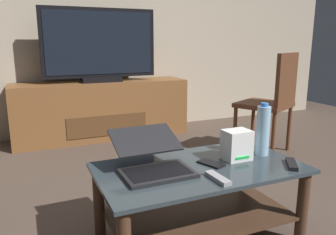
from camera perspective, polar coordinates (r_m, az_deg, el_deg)
The scene contains 12 objects.
ground_plane at distance 1.99m, azimuth 6.22°, elevation -18.77°, with size 7.68×7.68×0.00m, color #4C3D33.
back_wall at distance 4.01m, azimuth -11.71°, elevation 17.70°, with size 6.40×0.12×2.80m, color #B2A38C.
coffee_table at distance 1.79m, azimuth 5.40°, elevation -12.34°, with size 1.05×0.58×0.42m.
media_cabinet at distance 3.74m, azimuth -11.19°, elevation 1.30°, with size 1.87×0.47×0.62m.
television at distance 3.64m, azimuth -11.58°, elevation 11.80°, with size 1.20×0.20×0.77m.
dining_chair at distance 3.24m, azimuth 17.53°, elevation 3.17°, with size 0.59×0.59×0.95m.
laptop at distance 1.66m, azimuth -2.74°, elevation -7.07°, with size 0.35×0.40×0.18m.
router_box at distance 1.84m, azimuth 11.70°, elevation -4.63°, with size 0.14×0.12×0.16m.
water_bottle_near at distance 1.93m, azimuth 15.95°, elevation -2.14°, with size 0.07×0.07×0.30m.
cell_phone at distance 1.77m, azimuth 7.48°, elevation -7.81°, with size 0.07×0.14×0.01m, color black.
tv_remote at distance 1.58m, azimuth 8.53°, elevation -10.24°, with size 0.04×0.16×0.02m, color #99999E.
soundbar_remote at distance 1.84m, azimuth 20.43°, elevation -7.48°, with size 0.04×0.16×0.02m, color black.
Camera 1 is at (-0.86, -1.46, 1.04)m, focal length 35.56 mm.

